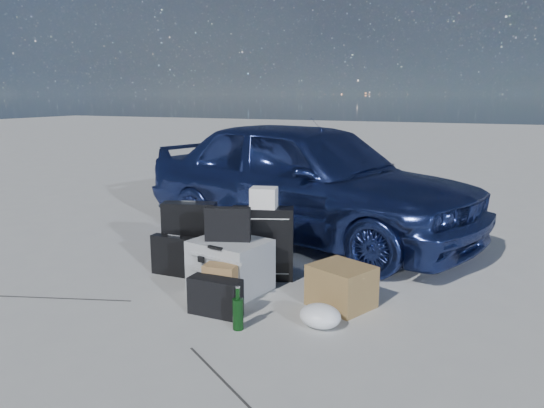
# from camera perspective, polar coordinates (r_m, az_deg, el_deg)

# --- Properties ---
(ground) EXTENTS (60.00, 60.00, 0.00)m
(ground) POSITION_cam_1_polar(r_m,az_deg,el_deg) (4.44, -6.24, -10.62)
(ground) COLOR #A7A7A2
(ground) RESTS_ON ground
(car) EXTENTS (4.47, 2.82, 1.42)m
(car) POSITION_cam_1_polar(r_m,az_deg,el_deg) (6.23, 3.70, 2.71)
(car) COLOR navy
(car) RESTS_ON ground
(pelican_case) EXTENTS (0.70, 0.61, 0.45)m
(pelican_case) POSITION_cam_1_polar(r_m,az_deg,el_deg) (4.66, -4.49, -6.57)
(pelican_case) COLOR #9A9C9F
(pelican_case) RESTS_ON ground
(laptop_bag) EXTENTS (0.40, 0.22, 0.29)m
(laptop_bag) POSITION_cam_1_polar(r_m,az_deg,el_deg) (4.55, -4.79, -2.19)
(laptop_bag) COLOR black
(laptop_bag) RESTS_ON pelican_case
(briefcase) EXTENTS (0.49, 0.11, 0.38)m
(briefcase) POSITION_cam_1_polar(r_m,az_deg,el_deg) (5.09, -10.33, -5.52)
(briefcase) COLOR black
(briefcase) RESTS_ON ground
(suitcase_left) EXTENTS (0.54, 0.33, 0.67)m
(suitcase_left) POSITION_cam_1_polar(r_m,az_deg,el_deg) (5.20, -8.80, -3.46)
(suitcase_left) COLOR black
(suitcase_left) RESTS_ON ground
(suitcase_right) EXTENTS (0.60, 0.39, 0.67)m
(suitcase_right) POSITION_cam_1_polar(r_m,az_deg,el_deg) (4.89, -1.01, -4.26)
(suitcase_right) COLOR black
(suitcase_right) RESTS_ON ground
(white_carton) EXTENTS (0.27, 0.24, 0.19)m
(white_carton) POSITION_cam_1_polar(r_m,az_deg,el_deg) (4.78, -0.89, 0.68)
(white_carton) COLOR silver
(white_carton) RESTS_ON suitcase_right
(duffel_bag) EXTENTS (0.85, 0.53, 0.40)m
(duffel_bag) POSITION_cam_1_polar(r_m,az_deg,el_deg) (5.42, -3.63, -4.18)
(duffel_bag) COLOR black
(duffel_bag) RESTS_ON ground
(flat_box_white) EXTENTS (0.49, 0.44, 0.07)m
(flat_box_white) POSITION_cam_1_polar(r_m,az_deg,el_deg) (5.35, -3.76, -1.82)
(flat_box_white) COLOR silver
(flat_box_white) RESTS_ON duffel_bag
(flat_box_black) EXTENTS (0.30, 0.22, 0.06)m
(flat_box_black) POSITION_cam_1_polar(r_m,az_deg,el_deg) (5.34, -3.93, -1.11)
(flat_box_black) COLOR black
(flat_box_black) RESTS_ON flat_box_white
(kraft_bag) EXTENTS (0.28, 0.18, 0.35)m
(kraft_bag) POSITION_cam_1_polar(r_m,az_deg,el_deg) (4.32, -5.53, -8.74)
(kraft_bag) COLOR #956241
(kraft_bag) RESTS_ON ground
(cardboard_box) EXTENTS (0.57, 0.54, 0.34)m
(cardboard_box) POSITION_cam_1_polar(r_m,az_deg,el_deg) (4.35, 7.48, -8.74)
(cardboard_box) COLOR olive
(cardboard_box) RESTS_ON ground
(plastic_bag) EXTENTS (0.34, 0.30, 0.17)m
(plastic_bag) POSITION_cam_1_polar(r_m,az_deg,el_deg) (3.99, 5.21, -11.91)
(plastic_bag) COLOR silver
(plastic_bag) RESTS_ON ground
(messenger_bag) EXTENTS (0.42, 0.16, 0.29)m
(messenger_bag) POSITION_cam_1_polar(r_m,az_deg,el_deg) (4.18, -6.12, -9.88)
(messenger_bag) COLOR black
(messenger_bag) RESTS_ON ground
(green_bottle) EXTENTS (0.10, 0.10, 0.32)m
(green_bottle) POSITION_cam_1_polar(r_m,az_deg,el_deg) (3.92, -3.69, -11.16)
(green_bottle) COLOR black
(green_bottle) RESTS_ON ground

